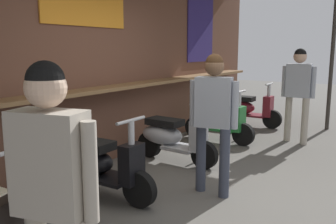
{
  "coord_description": "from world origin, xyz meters",
  "views": [
    {
      "loc": [
        -3.71,
        -1.79,
        1.71
      ],
      "look_at": [
        1.03,
        1.27,
        0.72
      ],
      "focal_mm": 39.17,
      "sensor_mm": 36.0,
      "label": 1
    }
  ],
  "objects_px": {
    "scooter_black": "(99,164)",
    "shopper_with_handbag": "(48,181)",
    "shopper_browsing": "(298,85)",
    "scooter_maroon": "(247,108)",
    "scooter_green": "(214,120)",
    "scooter_silver": "(171,137)",
    "shopper_passing": "(213,110)"
  },
  "relations": [
    {
      "from": "scooter_black",
      "to": "shopper_with_handbag",
      "type": "bearing_deg",
      "value": -53.53
    },
    {
      "from": "scooter_black",
      "to": "shopper_browsing",
      "type": "bearing_deg",
      "value": 70.52
    },
    {
      "from": "scooter_black",
      "to": "scooter_maroon",
      "type": "distance_m",
      "value": 4.68
    },
    {
      "from": "scooter_black",
      "to": "scooter_green",
      "type": "bearing_deg",
      "value": 89.65
    },
    {
      "from": "scooter_silver",
      "to": "scooter_green",
      "type": "height_order",
      "value": "same"
    },
    {
      "from": "scooter_green",
      "to": "shopper_browsing",
      "type": "relative_size",
      "value": 0.83
    },
    {
      "from": "scooter_maroon",
      "to": "shopper_browsing",
      "type": "height_order",
      "value": "shopper_browsing"
    },
    {
      "from": "scooter_silver",
      "to": "shopper_with_handbag",
      "type": "relative_size",
      "value": 0.85
    },
    {
      "from": "shopper_with_handbag",
      "to": "shopper_browsing",
      "type": "distance_m",
      "value": 5.49
    },
    {
      "from": "scooter_silver",
      "to": "scooter_green",
      "type": "xyz_separation_m",
      "value": [
        1.5,
        -0.0,
        0.0
      ]
    },
    {
      "from": "scooter_maroon",
      "to": "shopper_passing",
      "type": "xyz_separation_m",
      "value": [
        -3.91,
        -1.07,
        0.62
      ]
    },
    {
      "from": "scooter_maroon",
      "to": "shopper_passing",
      "type": "distance_m",
      "value": 4.1
    },
    {
      "from": "scooter_black",
      "to": "scooter_green",
      "type": "relative_size",
      "value": 1.0
    },
    {
      "from": "scooter_silver",
      "to": "scooter_green",
      "type": "relative_size",
      "value": 1.0
    },
    {
      "from": "scooter_green",
      "to": "shopper_passing",
      "type": "xyz_separation_m",
      "value": [
        -2.29,
        -1.07,
        0.62
      ]
    },
    {
      "from": "scooter_green",
      "to": "shopper_with_handbag",
      "type": "relative_size",
      "value": 0.85
    },
    {
      "from": "shopper_browsing",
      "to": "shopper_passing",
      "type": "height_order",
      "value": "shopper_browsing"
    },
    {
      "from": "scooter_black",
      "to": "scooter_silver",
      "type": "relative_size",
      "value": 1.0
    },
    {
      "from": "scooter_silver",
      "to": "scooter_maroon",
      "type": "distance_m",
      "value": 3.12
    },
    {
      "from": "scooter_black",
      "to": "scooter_silver",
      "type": "xyz_separation_m",
      "value": [
        1.56,
        -0.0,
        0.0
      ]
    },
    {
      "from": "shopper_with_handbag",
      "to": "scooter_silver",
      "type": "bearing_deg",
      "value": -172.56
    },
    {
      "from": "scooter_silver",
      "to": "shopper_passing",
      "type": "xyz_separation_m",
      "value": [
        -0.79,
        -1.07,
        0.62
      ]
    },
    {
      "from": "scooter_green",
      "to": "shopper_with_handbag",
      "type": "distance_m",
      "value": 5.01
    },
    {
      "from": "scooter_green",
      "to": "scooter_maroon",
      "type": "distance_m",
      "value": 1.62
    },
    {
      "from": "scooter_silver",
      "to": "shopper_browsing",
      "type": "height_order",
      "value": "shopper_browsing"
    },
    {
      "from": "scooter_black",
      "to": "scooter_silver",
      "type": "distance_m",
      "value": 1.56
    },
    {
      "from": "shopper_browsing",
      "to": "scooter_maroon",
      "type": "bearing_deg",
      "value": 50.96
    },
    {
      "from": "scooter_green",
      "to": "shopper_with_handbag",
      "type": "xyz_separation_m",
      "value": [
        -4.8,
        -1.31,
        0.61
      ]
    },
    {
      "from": "scooter_maroon",
      "to": "shopper_passing",
      "type": "bearing_deg",
      "value": -75.02
    },
    {
      "from": "scooter_maroon",
      "to": "shopper_browsing",
      "type": "xyz_separation_m",
      "value": [
        -0.94,
        -1.3,
        0.66
      ]
    },
    {
      "from": "scooter_maroon",
      "to": "shopper_with_handbag",
      "type": "height_order",
      "value": "shopper_with_handbag"
    },
    {
      "from": "scooter_maroon",
      "to": "shopper_passing",
      "type": "relative_size",
      "value": 0.85
    }
  ]
}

